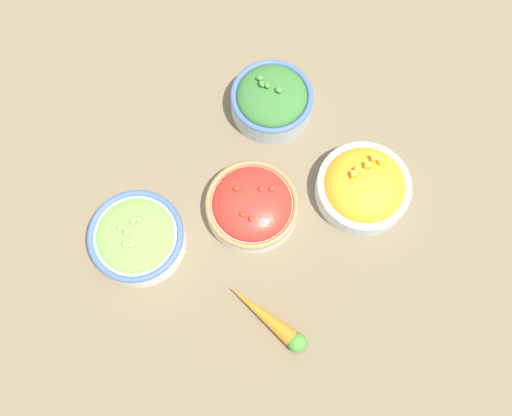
{
  "coord_description": "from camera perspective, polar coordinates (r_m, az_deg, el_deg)",
  "views": [
    {
      "loc": [
        0.24,
        0.25,
        1.04
      ],
      "look_at": [
        0.0,
        0.0,
        0.03
      ],
      "focal_mm": 40.0,
      "sensor_mm": 36.0,
      "label": 1
    }
  ],
  "objects": [
    {
      "name": "bowl_squash",
      "position": [
        1.1,
        10.71,
        2.13
      ],
      "size": [
        0.18,
        0.18,
        0.08
      ],
      "color": "silver",
      "rests_on": "ground_plane"
    },
    {
      "name": "loose_carrot",
      "position": [
        1.03,
        1.27,
        -11.06
      ],
      "size": [
        0.05,
        0.17,
        0.03
      ],
      "rotation": [
        0.0,
        0.0,
        4.82
      ],
      "color": "orange",
      "rests_on": "ground_plane"
    },
    {
      "name": "bowl_lettuce",
      "position": [
        1.07,
        -11.82,
        -2.91
      ],
      "size": [
        0.18,
        0.18,
        0.07
      ],
      "color": "white",
      "rests_on": "ground_plane"
    },
    {
      "name": "bowl_cherry_tomatoes",
      "position": [
        1.07,
        -0.54,
        0.18
      ],
      "size": [
        0.18,
        0.18,
        0.07
      ],
      "color": "white",
      "rests_on": "ground_plane"
    },
    {
      "name": "ground_plane",
      "position": [
        1.1,
        0.0,
        -0.51
      ],
      "size": [
        3.0,
        3.0,
        0.0
      ],
      "primitive_type": "plane",
      "color": "#75664C"
    },
    {
      "name": "bowl_broccoli",
      "position": [
        1.15,
        1.59,
        10.82
      ],
      "size": [
        0.16,
        0.16,
        0.09
      ],
      "color": "#B2C1CC",
      "rests_on": "ground_plane"
    }
  ]
}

